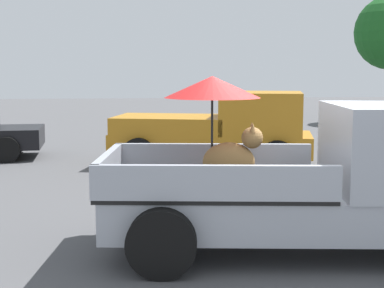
# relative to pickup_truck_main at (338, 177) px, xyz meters

# --- Properties ---
(ground_plane) EXTENTS (80.00, 80.00, 0.00)m
(ground_plane) POSITION_rel_pickup_truck_main_xyz_m (-0.43, 0.05, -0.97)
(ground_plane) COLOR #4C4C4F
(pickup_truck_main) EXTENTS (5.25, 2.79, 2.25)m
(pickup_truck_main) POSITION_rel_pickup_truck_main_xyz_m (0.00, 0.00, 0.00)
(pickup_truck_main) COLOR black
(pickup_truck_main) RESTS_ON ground
(pickup_truck_red) EXTENTS (5.10, 3.10, 1.80)m
(pickup_truck_red) POSITION_rel_pickup_truck_main_xyz_m (-0.42, 6.73, -0.10)
(pickup_truck_red) COLOR black
(pickup_truck_red) RESTS_ON ground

